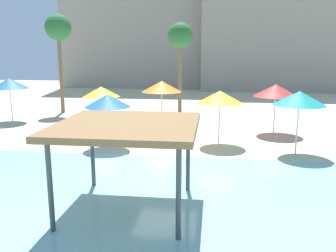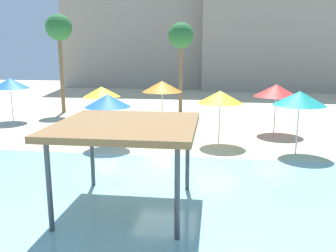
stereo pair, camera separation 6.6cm
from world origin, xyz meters
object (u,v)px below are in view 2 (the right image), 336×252
beach_umbrella_yellow_0 (102,92)px  lounge_chair_0 (157,135)px  beach_umbrella_blue_1 (10,83)px  beach_umbrella_teal_3 (300,98)px  beach_umbrella_blue_7 (108,101)px  beach_umbrella_orange_4 (162,86)px  beach_umbrella_red_5 (276,90)px  palm_tree_0 (181,38)px  palm_tree_1 (59,30)px  shade_pavilion (126,129)px  beach_umbrella_yellow_2 (220,97)px

beach_umbrella_yellow_0 → lounge_chair_0: bearing=-28.6°
beach_umbrella_yellow_0 → beach_umbrella_blue_1: size_ratio=0.92×
beach_umbrella_teal_3 → beach_umbrella_blue_7: size_ratio=1.11×
beach_umbrella_orange_4 → beach_umbrella_red_5: 6.75m
beach_umbrella_red_5 → beach_umbrella_teal_3: bearing=-85.3°
palm_tree_0 → palm_tree_1: palm_tree_1 is taller
palm_tree_0 → lounge_chair_0: bearing=-92.0°
palm_tree_0 → beach_umbrella_blue_7: bearing=-102.9°
beach_umbrella_blue_1 → lounge_chair_0: beach_umbrella_blue_1 is taller
beach_umbrella_yellow_0 → palm_tree_0: bearing=63.4°
palm_tree_0 → shade_pavilion: bearing=-89.6°
palm_tree_1 → beach_umbrella_orange_4: bearing=-25.5°
beach_umbrella_yellow_0 → beach_umbrella_teal_3: 10.63m
shade_pavilion → palm_tree_0: size_ratio=0.60×
shade_pavilion → beach_umbrella_yellow_0: (-3.90, 9.96, -0.12)m
beach_umbrella_blue_1 → beach_umbrella_blue_7: bearing=-33.8°
beach_umbrella_yellow_2 → beach_umbrella_blue_1: bearing=162.5°
beach_umbrella_blue_1 → beach_umbrella_orange_4: bearing=-0.2°
palm_tree_0 → beach_umbrella_orange_4: bearing=-96.7°
shade_pavilion → lounge_chair_0: 8.36m
beach_umbrella_blue_1 → palm_tree_0: size_ratio=0.43×
beach_umbrella_yellow_2 → beach_umbrella_red_5: bearing=42.4°
shade_pavilion → beach_umbrella_teal_3: 9.07m
beach_umbrella_orange_4 → beach_umbrella_blue_7: 5.74m
palm_tree_0 → beach_umbrella_yellow_2: bearing=-73.4°
beach_umbrella_yellow_0 → beach_umbrella_red_5: bearing=4.7°
beach_umbrella_blue_1 → beach_umbrella_teal_3: bearing=-18.1°
beach_umbrella_red_5 → palm_tree_1: bearing=160.3°
beach_umbrella_teal_3 → beach_umbrella_blue_7: bearing=179.4°
beach_umbrella_orange_4 → lounge_chair_0: bearing=-85.7°
beach_umbrella_red_5 → lounge_chair_0: beach_umbrella_red_5 is taller
beach_umbrella_blue_1 → beach_umbrella_orange_4: 10.00m
beach_umbrella_teal_3 → palm_tree_1: bearing=148.0°
beach_umbrella_yellow_0 → palm_tree_1: bearing=129.4°
beach_umbrella_yellow_0 → beach_umbrella_blue_1: (-6.85, 2.22, 0.19)m
beach_umbrella_blue_7 → palm_tree_0: palm_tree_0 is taller
beach_umbrella_yellow_0 → beach_umbrella_orange_4: (3.15, 2.20, 0.12)m
beach_umbrella_blue_1 → beach_umbrella_red_5: 16.67m
beach_umbrella_blue_1 → beach_umbrella_red_5: size_ratio=1.02×
shade_pavilion → beach_umbrella_yellow_2: (2.74, 7.92, -0.05)m
beach_umbrella_teal_3 → lounge_chair_0: size_ratio=1.47×
shade_pavilion → beach_umbrella_red_5: 12.25m
beach_umbrella_yellow_2 → beach_umbrella_red_5: 4.22m
palm_tree_0 → palm_tree_1: (-8.78, -1.45, 0.53)m
beach_umbrella_red_5 → lounge_chair_0: size_ratio=1.43×
beach_umbrella_blue_1 → beach_umbrella_yellow_2: size_ratio=1.06×
beach_umbrella_red_5 → palm_tree_0: (-5.97, 6.73, 3.08)m
beach_umbrella_blue_1 → beach_umbrella_orange_4: beach_umbrella_blue_1 is taller
shade_pavilion → beach_umbrella_yellow_2: beach_umbrella_yellow_2 is taller
beach_umbrella_yellow_0 → beach_umbrella_blue_7: (1.32, -3.24, -0.05)m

